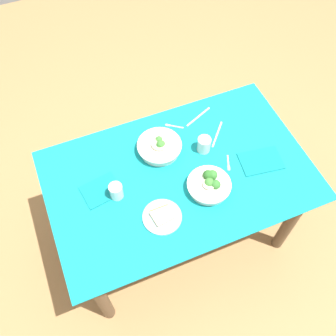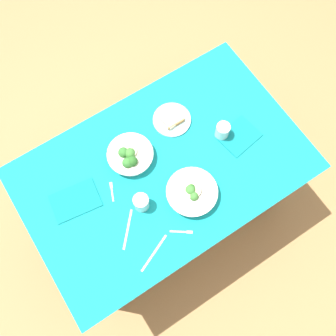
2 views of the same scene
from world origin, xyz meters
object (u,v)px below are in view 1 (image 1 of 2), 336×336
object	(u,v)px
napkin_folded_lower	(101,190)
broccoli_bowl_near	(160,147)
water_glass_side	(116,191)
broccoli_bowl_far	(209,185)
fork_by_near_bowl	(174,126)
napkin_folded_upper	(261,161)
table_knife_left	(198,117)
table_knife_right	(217,134)
bread_side_plate	(162,216)
fork_by_far_bowl	(228,164)
water_glass_center	(204,145)

from	to	relation	value
napkin_folded_lower	broccoli_bowl_near	bearing A→B (deg)	-162.04
broccoli_bowl_near	water_glass_side	xyz separation A→B (m)	(0.30, 0.18, 0.01)
broccoli_bowl_far	broccoli_bowl_near	size ratio (longest dim) A/B	0.93
fork_by_near_bowl	napkin_folded_upper	size ratio (longest dim) A/B	0.42
fork_by_near_bowl	napkin_folded_lower	world-z (taller)	napkin_folded_lower
table_knife_left	table_knife_right	xyz separation A→B (m)	(-0.04, 0.15, 0.00)
broccoli_bowl_far	water_glass_side	distance (m)	0.46
table_knife_right	napkin_folded_upper	bearing A→B (deg)	70.56
table_knife_right	napkin_folded_lower	bearing A→B (deg)	-40.01
broccoli_bowl_far	napkin_folded_lower	xyz separation A→B (m)	(0.51, -0.19, -0.03)
bread_side_plate	fork_by_far_bowl	size ratio (longest dim) A/B	2.07
water_glass_center	fork_by_near_bowl	xyz separation A→B (m)	(0.09, -0.21, -0.04)
broccoli_bowl_far	bread_side_plate	distance (m)	0.29
table_knife_left	napkin_folded_lower	distance (m)	0.70
bread_side_plate	table_knife_right	distance (m)	0.59
broccoli_bowl_far	fork_by_far_bowl	xyz separation A→B (m)	(-0.16, -0.09, -0.03)
water_glass_side	table_knife_left	xyz separation A→B (m)	(-0.59, -0.31, -0.04)
bread_side_plate	table_knife_left	distance (m)	0.66
napkin_folded_lower	fork_by_near_bowl	bearing A→B (deg)	-154.12
broccoli_bowl_near	napkin_folded_lower	world-z (taller)	broccoli_bowl_near
water_glass_side	bread_side_plate	bearing A→B (deg)	129.50
fork_by_far_bowl	table_knife_left	world-z (taller)	same
bread_side_plate	table_knife_left	xyz separation A→B (m)	(-0.43, -0.51, -0.01)
fork_by_near_bowl	napkin_folded_lower	xyz separation A→B (m)	(0.50, 0.24, 0.00)
fork_by_near_bowl	table_knife_right	world-z (taller)	same
broccoli_bowl_far	water_glass_center	distance (m)	0.24
broccoli_bowl_far	fork_by_far_bowl	distance (m)	0.19
napkin_folded_lower	bread_side_plate	bearing A→B (deg)	132.10
broccoli_bowl_near	water_glass_center	bearing A→B (deg)	159.25
water_glass_side	napkin_folded_lower	bearing A→B (deg)	-40.25
water_glass_side	fork_by_near_bowl	bearing A→B (deg)	-145.35
fork_by_far_bowl	table_knife_right	xyz separation A→B (m)	(-0.03, -0.20, -0.00)
water_glass_side	table_knife_right	bearing A→B (deg)	-166.34
broccoli_bowl_near	fork_by_far_bowl	world-z (taller)	broccoli_bowl_near
bread_side_plate	napkin_folded_upper	xyz separation A→B (m)	(-0.61, -0.10, -0.01)
bread_side_plate	napkin_folded_upper	size ratio (longest dim) A/B	0.87
bread_side_plate	fork_by_near_bowl	size ratio (longest dim) A/B	2.10
bread_side_plate	napkin_folded_lower	world-z (taller)	bread_side_plate
bread_side_plate	fork_by_near_bowl	distance (m)	0.56
fork_by_far_bowl	table_knife_right	size ratio (longest dim) A/B	0.50
broccoli_bowl_far	table_knife_left	bearing A→B (deg)	-108.33
water_glass_center	table_knife_right	distance (m)	0.14
broccoli_bowl_near	table_knife_left	distance (m)	0.32
fork_by_far_bowl	napkin_folded_lower	distance (m)	0.68
table_knife_right	napkin_folded_upper	distance (m)	0.28
bread_side_plate	table_knife_right	size ratio (longest dim) A/B	1.03
table_knife_left	napkin_folded_upper	bearing A→B (deg)	-89.17
broccoli_bowl_near	table_knife_right	xyz separation A→B (m)	(-0.33, 0.02, -0.03)
bread_side_plate	broccoli_bowl_far	bearing A→B (deg)	-167.52
bread_side_plate	napkin_folded_lower	size ratio (longest dim) A/B	1.03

